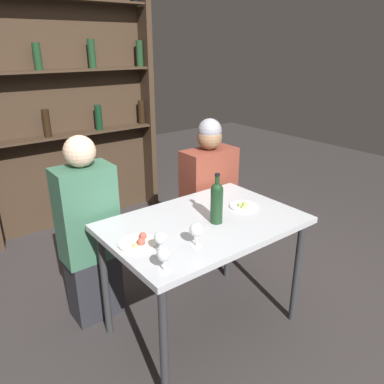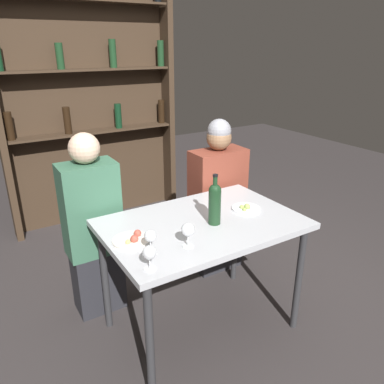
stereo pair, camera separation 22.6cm
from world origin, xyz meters
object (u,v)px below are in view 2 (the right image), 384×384
at_px(food_plate_1, 246,208).
at_px(seated_person_right, 217,201).
at_px(wine_glass_1, 149,253).
at_px(wine_bottle, 215,202).
at_px(wine_glass_2, 188,230).
at_px(seated_person_left, 93,231).
at_px(wine_glass_0, 150,237).
at_px(food_plate_0, 132,239).

bearing_deg(food_plate_1, seated_person_right, 72.45).
xyz_separation_m(wine_glass_1, seated_person_right, (0.99, 0.85, -0.27)).
relative_size(wine_bottle, seated_person_right, 0.24).
height_order(wine_glass_2, seated_person_left, seated_person_left).
xyz_separation_m(wine_glass_0, seated_person_left, (-0.08, 0.72, -0.27)).
relative_size(food_plate_0, food_plate_1, 1.11).
xyz_separation_m(food_plate_0, seated_person_right, (0.96, 0.56, -0.19)).
relative_size(food_plate_1, seated_person_left, 0.14).
relative_size(wine_glass_0, seated_person_right, 0.10).
bearing_deg(wine_glass_2, food_plate_1, 20.15).
xyz_separation_m(wine_glass_2, food_plate_0, (-0.23, 0.21, -0.08)).
bearing_deg(food_plate_0, wine_glass_1, -96.93).
xyz_separation_m(food_plate_0, food_plate_1, (0.78, -0.00, -0.00)).
bearing_deg(wine_glass_2, seated_person_right, 46.14).
height_order(food_plate_0, seated_person_right, seated_person_right).
xyz_separation_m(wine_bottle, wine_glass_0, (-0.47, -0.11, -0.05)).
distance_m(food_plate_0, food_plate_1, 0.78).
bearing_deg(seated_person_right, wine_glass_2, -133.86).
distance_m(wine_bottle, seated_person_right, 0.83).
relative_size(wine_glass_1, seated_person_left, 0.10).
xyz_separation_m(wine_bottle, food_plate_0, (-0.50, 0.06, -0.13)).
distance_m(food_plate_0, seated_person_right, 1.12).
bearing_deg(wine_glass_0, seated_person_left, 96.70).
distance_m(seated_person_left, seated_person_right, 1.01).
distance_m(wine_glass_0, wine_glass_2, 0.20).
height_order(wine_bottle, seated_person_right, seated_person_right).
xyz_separation_m(seated_person_left, seated_person_right, (1.01, 0.00, -0.01)).
relative_size(wine_glass_1, seated_person_right, 0.10).
xyz_separation_m(wine_bottle, wine_glass_1, (-0.53, -0.24, -0.05)).
xyz_separation_m(wine_glass_1, food_plate_0, (0.04, 0.30, -0.08)).
distance_m(wine_glass_2, food_plate_0, 0.32).
height_order(wine_bottle, food_plate_1, wine_bottle).
xyz_separation_m(wine_glass_0, food_plate_1, (0.75, 0.16, -0.08)).
height_order(wine_glass_0, food_plate_0, wine_glass_0).
xyz_separation_m(food_plate_0, seated_person_left, (-0.05, 0.56, -0.19)).
height_order(wine_glass_2, seated_person_right, seated_person_right).
xyz_separation_m(wine_glass_0, wine_glass_2, (0.19, -0.04, 0.00)).
relative_size(food_plate_0, seated_person_right, 0.16).
height_order(wine_glass_0, wine_glass_1, wine_glass_0).
bearing_deg(wine_glass_0, wine_glass_2, -12.60).
height_order(wine_bottle, seated_person_left, seated_person_left).
distance_m(wine_glass_0, seated_person_right, 1.20).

